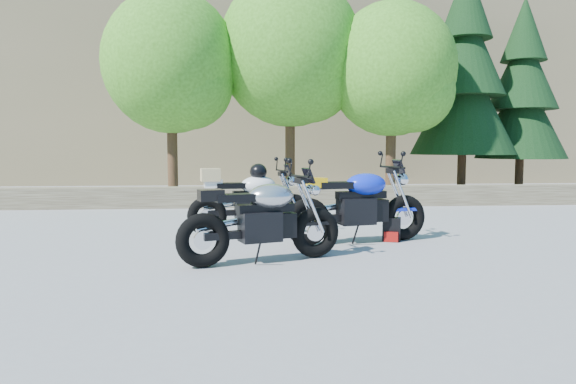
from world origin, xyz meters
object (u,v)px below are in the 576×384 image
object	(u,v)px
silver_bike	(263,221)
backpack	(392,230)
white_bike	(251,200)
blue_bike	(359,206)

from	to	relation	value
silver_bike	backpack	world-z (taller)	silver_bike
white_bike	backpack	size ratio (longest dim) A/B	5.78
silver_bike	backpack	distance (m)	2.48
white_bike	silver_bike	bearing A→B (deg)	-96.93
blue_bike	backpack	bearing A→B (deg)	-2.17
white_bike	backpack	bearing A→B (deg)	-31.86
blue_bike	backpack	distance (m)	0.69
white_bike	backpack	xyz separation A→B (m)	(2.20, -0.86, -0.41)
white_bike	blue_bike	bearing A→B (deg)	-40.93
white_bike	blue_bike	distance (m)	1.91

